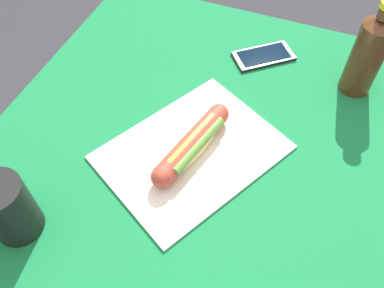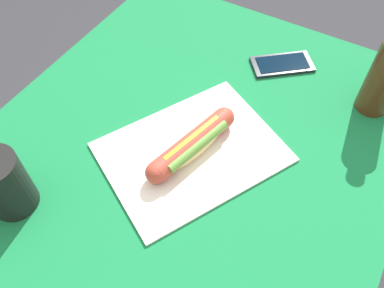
{
  "view_description": "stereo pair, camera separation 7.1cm",
  "coord_description": "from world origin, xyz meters",
  "px_view_note": "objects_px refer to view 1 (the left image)",
  "views": [
    {
      "loc": [
        0.44,
        0.18,
        1.44
      ],
      "look_at": [
        0.01,
        0.01,
        0.81
      ],
      "focal_mm": 37.65,
      "sensor_mm": 36.0,
      "label": 1
    },
    {
      "loc": [
        0.41,
        0.25,
        1.44
      ],
      "look_at": [
        0.01,
        0.01,
        0.81
      ],
      "focal_mm": 37.65,
      "sensor_mm": 36.0,
      "label": 2
    }
  ],
  "objects_px": {
    "hot_dog": "(192,144)",
    "soda_bottle": "(368,54)",
    "drinking_cup": "(9,209)",
    "cell_phone": "(264,56)"
  },
  "relations": [
    {
      "from": "cell_phone",
      "to": "drinking_cup",
      "type": "relative_size",
      "value": 1.23
    },
    {
      "from": "soda_bottle",
      "to": "drinking_cup",
      "type": "bearing_deg",
      "value": -41.56
    },
    {
      "from": "hot_dog",
      "to": "drinking_cup",
      "type": "distance_m",
      "value": 0.34
    },
    {
      "from": "cell_phone",
      "to": "soda_bottle",
      "type": "height_order",
      "value": "soda_bottle"
    },
    {
      "from": "hot_dog",
      "to": "cell_phone",
      "type": "bearing_deg",
      "value": 170.3
    },
    {
      "from": "hot_dog",
      "to": "soda_bottle",
      "type": "distance_m",
      "value": 0.42
    },
    {
      "from": "hot_dog",
      "to": "soda_bottle",
      "type": "xyz_separation_m",
      "value": [
        -0.31,
        0.27,
        0.07
      ]
    },
    {
      "from": "hot_dog",
      "to": "soda_bottle",
      "type": "relative_size",
      "value": 1.02
    },
    {
      "from": "hot_dog",
      "to": "soda_bottle",
      "type": "height_order",
      "value": "soda_bottle"
    },
    {
      "from": "hot_dog",
      "to": "soda_bottle",
      "type": "bearing_deg",
      "value": 138.1
    }
  ]
}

